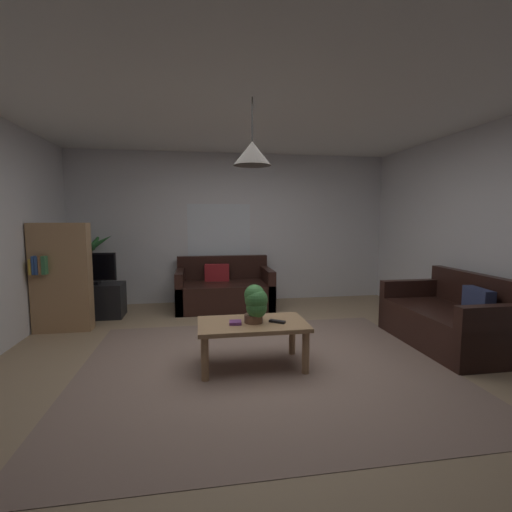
{
  "coord_description": "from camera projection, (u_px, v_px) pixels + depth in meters",
  "views": [
    {
      "loc": [
        -0.62,
        -3.5,
        1.46
      ],
      "look_at": [
        0.0,
        0.3,
        1.05
      ],
      "focal_mm": 25.03,
      "sensor_mm": 36.0,
      "label": 1
    }
  ],
  "objects": [
    {
      "name": "remote_on_table_0",
      "position": [
        277.0,
        322.0,
        3.47
      ],
      "size": [
        0.16,
        0.13,
        0.02
      ],
      "primitive_type": "cube",
      "rotation": [
        0.0,
        0.0,
        0.95
      ],
      "color": "black",
      "rests_on": "coffee_table"
    },
    {
      "name": "couch_right_side",
      "position": [
        450.0,
        322.0,
        4.1
      ],
      "size": [
        0.87,
        1.51,
        0.82
      ],
      "rotation": [
        0.0,
        0.0,
        -1.57
      ],
      "color": "black",
      "rests_on": "ground"
    },
    {
      "name": "wall_right",
      "position": [
        503.0,
        234.0,
        3.99
      ],
      "size": [
        0.06,
        5.42,
        2.56
      ],
      "primitive_type": "cube",
      "color": "silver",
      "rests_on": "ground"
    },
    {
      "name": "pendant_lamp",
      "position": [
        252.0,
        153.0,
        3.31
      ],
      "size": [
        0.35,
        0.35,
        0.61
      ],
      "color": "black"
    },
    {
      "name": "potted_plant_on_table",
      "position": [
        256.0,
        302.0,
        3.45
      ],
      "size": [
        0.23,
        0.23,
        0.37
      ],
      "color": "brown",
      "rests_on": "coffee_table"
    },
    {
      "name": "coffee_table",
      "position": [
        252.0,
        329.0,
        3.49
      ],
      "size": [
        1.06,
        0.61,
        0.45
      ],
      "color": "#A87F56",
      "rests_on": "ground"
    },
    {
      "name": "bookshelf_corner",
      "position": [
        61.0,
        277.0,
        4.57
      ],
      "size": [
        0.7,
        0.31,
        1.4
      ],
      "color": "#A87F56",
      "rests_on": "ground"
    },
    {
      "name": "wall_back",
      "position": [
        234.0,
        228.0,
        6.24
      ],
      "size": [
        5.57,
        0.06,
        2.56
      ],
      "primitive_type": "cube",
      "color": "silver",
      "rests_on": "ground"
    },
    {
      "name": "tv_stand",
      "position": [
        92.0,
        301.0,
        5.24
      ],
      "size": [
        0.9,
        0.44,
        0.5
      ],
      "primitive_type": "cube",
      "color": "black",
      "rests_on": "ground"
    },
    {
      "name": "tv",
      "position": [
        90.0,
        268.0,
        5.16
      ],
      "size": [
        0.72,
        0.16,
        0.46
      ],
      "color": "black",
      "rests_on": "tv_stand"
    },
    {
      "name": "couch_under_window",
      "position": [
        224.0,
        291.0,
        5.8
      ],
      "size": [
        1.52,
        0.87,
        0.82
      ],
      "color": "black",
      "rests_on": "ground"
    },
    {
      "name": "book_on_table_0",
      "position": [
        235.0,
        323.0,
        3.43
      ],
      "size": [
        0.12,
        0.13,
        0.03
      ],
      "primitive_type": "cube",
      "rotation": [
        0.0,
        0.0,
        -0.09
      ],
      "color": "#72387F",
      "rests_on": "coffee_table"
    },
    {
      "name": "potted_palm_corner",
      "position": [
        92.0,
        275.0,
        5.71
      ],
      "size": [
        0.67,
        0.88,
        1.32
      ],
      "color": "#B77051",
      "rests_on": "ground"
    },
    {
      "name": "floor",
      "position": [
        261.0,
        361.0,
        3.69
      ],
      "size": [
        5.45,
        5.42,
        0.02
      ],
      "primitive_type": "cube",
      "color": "#9E8466",
      "rests_on": "ground"
    },
    {
      "name": "window_pane",
      "position": [
        219.0,
        231.0,
        6.17
      ],
      "size": [
        1.08,
        0.01,
        0.93
      ],
      "primitive_type": "cube",
      "color": "white"
    },
    {
      "name": "rug",
      "position": [
        264.0,
        367.0,
        3.49
      ],
      "size": [
        3.55,
        2.98,
        0.01
      ],
      "primitive_type": "cube",
      "color": "gray",
      "rests_on": "ground"
    },
    {
      "name": "ceiling",
      "position": [
        261.0,
        101.0,
        3.41
      ],
      "size": [
        5.45,
        5.42,
        0.02
      ],
      "primitive_type": "cube",
      "color": "white"
    }
  ]
}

